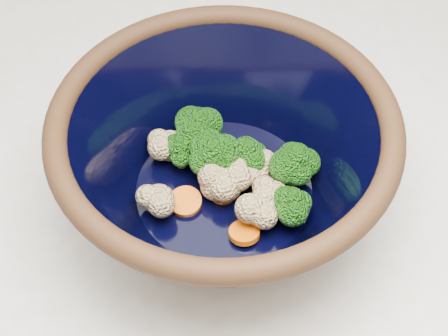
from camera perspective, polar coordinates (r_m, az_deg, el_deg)
counter at (r=1.07m, az=-0.94°, el=-13.14°), size 1.20×1.20×0.90m
mixing_bowl at (r=0.57m, az=-0.00°, el=0.80°), size 0.37×0.37×0.13m
vegetable_pile at (r=0.59m, az=0.56°, el=0.11°), size 0.17×0.15×0.06m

